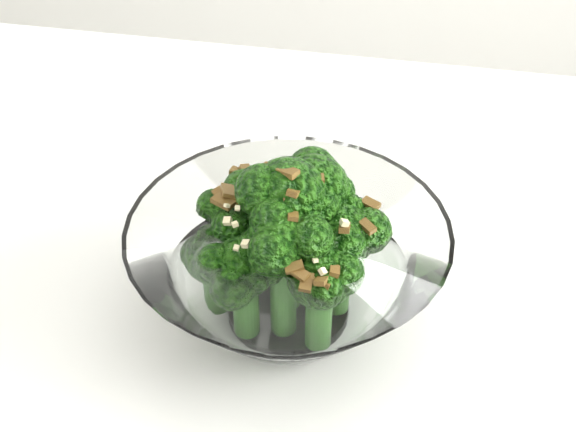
# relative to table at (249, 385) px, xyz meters

# --- Properties ---
(table) EXTENTS (1.25, 0.88, 0.75)m
(table) POSITION_rel_table_xyz_m (0.00, 0.00, 0.00)
(table) COLOR white
(table) RESTS_ON ground
(broccoli_dish) EXTENTS (0.21, 0.21, 0.13)m
(broccoli_dish) POSITION_rel_table_xyz_m (0.03, 0.01, 0.12)
(broccoli_dish) COLOR white
(broccoli_dish) RESTS_ON table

